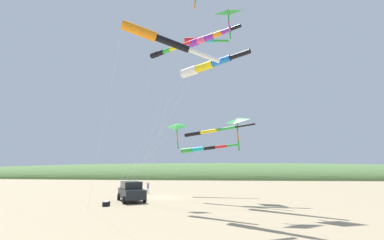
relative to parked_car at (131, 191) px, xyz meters
The scene contains 16 objects.
ground_plane 4.11m from the parked_car, 148.43° to the left, with size 600.00×600.00×0.00m, color tan.
dune_ridge_grassy 58.45m from the parked_car, behind, with size 28.00×240.00×10.19m, color #567A42.
parked_car is the anchor object (origin of this frame).
cooler_box 3.43m from the parked_car, 15.55° to the right, with size 0.62×0.42×0.42m.
person_adult_flyer 3.82m from the parked_car, 156.49° to the right, with size 0.64×0.62×1.79m.
person_child_green_jacket 7.80m from the parked_car, behind, with size 0.45×0.36×1.42m.
kite_windsock_red_high_left 9.64m from the parked_car, 131.43° to the left, with size 3.69×8.64×6.02m.
kite_windsock_small_distant 13.74m from the parked_car, 49.54° to the left, with size 10.76×8.88×14.03m.
kite_windsock_striped_overhead 13.87m from the parked_car, 48.91° to the left, with size 10.74×13.18×10.83m.
kite_delta_teal_far_right 8.26m from the parked_car, 55.94° to the left, with size 4.22×8.54×7.01m.
kite_delta_orange_high_right 19.71m from the parked_car, 75.62° to the left, with size 8.82×13.75×18.36m.
kite_windsock_black_fish_shape 19.02m from the parked_car, 117.16° to the left, with size 2.88×9.59×19.13m.
kite_windsock_green_low_center 9.43m from the parked_car, 92.73° to the left, with size 3.36×12.79×7.12m.
kite_windsock_white_trailing 17.77m from the parked_car, 93.28° to the left, with size 4.72×12.09×17.55m.
kite_delta_magenta_far_left 12.61m from the parked_car, 96.46° to the left, with size 8.67×12.84×8.44m.
kite_windsock_long_streamer_left 14.90m from the parked_car, 27.06° to the left, with size 5.22×10.16×12.22m.
Camera 1 is at (26.39, 6.64, 3.02)m, focal length 22.11 mm.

